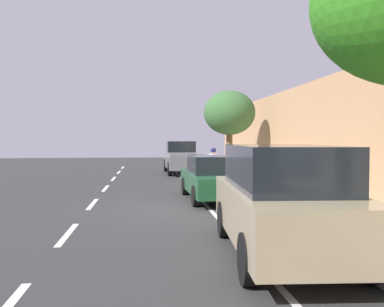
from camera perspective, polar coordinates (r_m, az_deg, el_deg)
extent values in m
plane|color=#2F2F2F|center=(12.63, -0.60, -7.54)|extent=(67.49, 67.49, 0.00)
cube|color=tan|center=(13.49, 15.32, -6.65)|extent=(3.04, 42.18, 0.16)
cube|color=gray|center=(12.99, 8.71, -6.93)|extent=(0.16, 42.18, 0.16)
cube|color=white|center=(9.60, -16.93, -10.69)|extent=(0.14, 2.20, 0.01)
cube|color=white|center=(13.68, -13.67, -6.84)|extent=(0.14, 2.20, 0.01)
cube|color=white|center=(17.81, -11.95, -4.76)|extent=(0.14, 2.20, 0.01)
cube|color=white|center=(21.97, -10.88, -3.46)|extent=(0.14, 2.20, 0.01)
cube|color=white|center=(26.14, -10.15, -2.58)|extent=(0.14, 2.20, 0.01)
cube|color=white|center=(30.32, -9.63, -1.94)|extent=(0.14, 2.20, 0.01)
cube|color=white|center=(12.71, 2.24, -7.46)|extent=(0.12, 42.18, 0.01)
cube|color=tan|center=(14.09, 22.10, 2.22)|extent=(0.50, 42.18, 4.37)
cube|color=tan|center=(7.60, 12.44, -8.04)|extent=(2.22, 4.82, 0.90)
cube|color=black|center=(7.50, 12.49, -1.79)|extent=(1.88, 3.21, 0.76)
cylinder|color=black|center=(9.29, 15.36, -8.72)|extent=(0.27, 0.77, 0.76)
cylinder|color=black|center=(8.92, 4.47, -9.11)|extent=(0.27, 0.77, 0.76)
cylinder|color=black|center=(6.65, 23.26, -13.17)|extent=(0.27, 0.77, 0.76)
cylinder|color=black|center=(6.12, 7.85, -14.36)|extent=(0.27, 0.77, 0.76)
cube|color=#1E512D|center=(14.21, 2.97, -4.03)|extent=(1.89, 4.45, 0.64)
cube|color=black|center=(14.16, 2.97, -1.53)|extent=(1.61, 2.15, 0.60)
cylinder|color=black|center=(15.73, 4.91, -4.43)|extent=(0.24, 0.67, 0.66)
cylinder|color=black|center=(15.45, -0.97, -4.54)|extent=(0.24, 0.67, 0.66)
cylinder|color=black|center=(13.11, 7.61, -5.74)|extent=(0.24, 0.67, 0.66)
cylinder|color=black|center=(12.77, 0.56, -5.94)|extent=(0.24, 0.67, 0.66)
cube|color=slate|center=(24.93, -1.35, -1.05)|extent=(2.08, 5.34, 0.80)
cube|color=black|center=(25.82, -1.58, 0.83)|extent=(1.76, 1.54, 0.80)
cube|color=slate|center=(23.72, -1.04, -0.10)|extent=(1.92, 2.69, 0.12)
cylinder|color=black|center=(26.69, 0.19, -1.60)|extent=(0.24, 0.80, 0.80)
cylinder|color=black|center=(26.50, -3.68, -1.63)|extent=(0.24, 0.80, 0.80)
cylinder|color=black|center=(23.44, 1.28, -2.11)|extent=(0.24, 0.80, 0.80)
cylinder|color=black|center=(23.23, -3.12, -2.15)|extent=(0.24, 0.80, 0.80)
torus|color=black|center=(19.11, 0.98, -3.18)|extent=(0.64, 0.40, 0.72)
torus|color=black|center=(19.76, 3.37, -3.01)|extent=(0.64, 0.40, 0.72)
cylinder|color=#197233|center=(19.34, 1.89, -2.85)|extent=(0.58, 0.36, 0.53)
cylinder|color=#197233|center=(19.57, 2.73, -2.82)|extent=(0.14, 0.10, 0.49)
cylinder|color=#197233|center=(19.35, 2.01, -2.13)|extent=(0.65, 0.40, 0.05)
cylinder|color=#197233|center=(19.66, 2.99, -3.27)|extent=(0.32, 0.21, 0.19)
cylinder|color=#197233|center=(19.67, 3.11, -2.56)|extent=(0.25, 0.16, 0.34)
cylinder|color=#197233|center=(19.12, 1.07, -2.66)|extent=(0.12, 0.09, 0.35)
cube|color=black|center=(19.58, 2.84, -1.99)|extent=(0.26, 0.21, 0.05)
cylinder|color=black|center=(19.12, 1.16, -1.97)|extent=(0.26, 0.41, 0.03)
cylinder|color=#C6B284|center=(19.07, 2.74, -3.04)|extent=(0.15, 0.15, 0.82)
cylinder|color=#C6B284|center=(18.96, 3.24, -3.07)|extent=(0.15, 0.15, 0.82)
cube|color=white|center=(18.96, 2.99, -0.93)|extent=(0.43, 0.43, 0.58)
cylinder|color=white|center=(19.11, 2.34, -1.00)|extent=(0.10, 0.10, 0.55)
cylinder|color=white|center=(18.82, 3.65, -1.05)|extent=(0.10, 0.10, 0.55)
sphere|color=tan|center=(18.95, 3.00, 0.30)|extent=(0.23, 0.23, 0.23)
sphere|color=navy|center=(18.94, 3.00, 0.42)|extent=(0.26, 0.26, 0.26)
cube|color=black|center=(19.13, 3.33, -0.85)|extent=(0.34, 0.34, 0.44)
cylinder|color=brown|center=(21.72, 5.22, 0.31)|extent=(0.33, 0.33, 2.57)
ellipsoid|color=#386533|center=(21.75, 5.24, 5.67)|extent=(2.71, 2.71, 2.33)
cylinder|color=red|center=(13.62, 9.82, -4.70)|extent=(0.22, 0.22, 0.70)
sphere|color=red|center=(13.58, 9.83, -3.06)|extent=(0.20, 0.20, 0.20)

